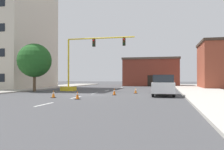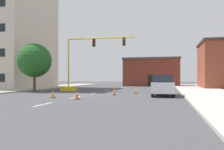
{
  "view_description": "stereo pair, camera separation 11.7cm",
  "coord_description": "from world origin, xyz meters",
  "px_view_note": "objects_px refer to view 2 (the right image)",
  "views": [
    {
      "loc": [
        7.64,
        -22.23,
        1.74
      ],
      "look_at": [
        0.71,
        7.94,
        2.07
      ],
      "focal_mm": 37.5,
      "sensor_mm": 36.0,
      "label": 1
    },
    {
      "loc": [
        7.75,
        -22.2,
        1.74
      ],
      "look_at": [
        0.71,
        7.94,
        2.07
      ],
      "focal_mm": 37.5,
      "sensor_mm": 36.0,
      "label": 2
    }
  ],
  "objects_px": {
    "pickup_truck_white": "(163,86)",
    "traffic_cone_roadside_b": "(53,94)",
    "traffic_signal_gantry": "(78,73)",
    "tree_left_near": "(35,61)",
    "traffic_cone_roadside_d": "(114,92)",
    "traffic_cone_roadside_a": "(135,91)",
    "traffic_cone_roadside_c": "(77,95)"
  },
  "relations": [
    {
      "from": "tree_left_near",
      "to": "traffic_cone_roadside_c",
      "type": "xyz_separation_m",
      "value": [
        8.98,
        -8.48,
        -3.53
      ]
    },
    {
      "from": "tree_left_near",
      "to": "traffic_cone_roadside_d",
      "type": "height_order",
      "value": "tree_left_near"
    },
    {
      "from": "tree_left_near",
      "to": "traffic_cone_roadside_b",
      "type": "distance_m",
      "value": 10.6
    },
    {
      "from": "pickup_truck_white",
      "to": "traffic_cone_roadside_b",
      "type": "bearing_deg",
      "value": -153.97
    },
    {
      "from": "pickup_truck_white",
      "to": "traffic_cone_roadside_b",
      "type": "distance_m",
      "value": 10.23
    },
    {
      "from": "traffic_signal_gantry",
      "to": "traffic_cone_roadside_d",
      "type": "relative_size",
      "value": 13.73
    },
    {
      "from": "traffic_signal_gantry",
      "to": "traffic_cone_roadside_d",
      "type": "bearing_deg",
      "value": -43.89
    },
    {
      "from": "traffic_signal_gantry",
      "to": "pickup_truck_white",
      "type": "xyz_separation_m",
      "value": [
        10.94,
        -5.66,
        -1.3
      ]
    },
    {
      "from": "traffic_cone_roadside_a",
      "to": "pickup_truck_white",
      "type": "bearing_deg",
      "value": -40.67
    },
    {
      "from": "traffic_signal_gantry",
      "to": "traffic_cone_roadside_b",
      "type": "distance_m",
      "value": 10.48
    },
    {
      "from": "tree_left_near",
      "to": "pickup_truck_white",
      "type": "distance_m",
      "value": 16.2
    },
    {
      "from": "traffic_cone_roadside_d",
      "to": "traffic_cone_roadside_a",
      "type": "bearing_deg",
      "value": 58.61
    },
    {
      "from": "traffic_cone_roadside_d",
      "to": "traffic_cone_roadside_c",
      "type": "bearing_deg",
      "value": -110.74
    },
    {
      "from": "tree_left_near",
      "to": "traffic_cone_roadside_a",
      "type": "relative_size",
      "value": 10.05
    },
    {
      "from": "tree_left_near",
      "to": "traffic_cone_roadside_c",
      "type": "relative_size",
      "value": 8.96
    },
    {
      "from": "traffic_cone_roadside_b",
      "to": "traffic_cone_roadside_d",
      "type": "distance_m",
      "value": 6.09
    },
    {
      "from": "traffic_cone_roadside_a",
      "to": "traffic_cone_roadside_b",
      "type": "relative_size",
      "value": 0.92
    },
    {
      "from": "tree_left_near",
      "to": "traffic_cone_roadside_d",
      "type": "relative_size",
      "value": 8.52
    },
    {
      "from": "traffic_cone_roadside_b",
      "to": "tree_left_near",
      "type": "bearing_deg",
      "value": 130.25
    },
    {
      "from": "traffic_cone_roadside_d",
      "to": "tree_left_near",
      "type": "bearing_deg",
      "value": 162.4
    },
    {
      "from": "tree_left_near",
      "to": "traffic_cone_roadside_d",
      "type": "bearing_deg",
      "value": -17.6
    },
    {
      "from": "traffic_cone_roadside_a",
      "to": "traffic_cone_roadside_b",
      "type": "bearing_deg",
      "value": -131.26
    },
    {
      "from": "traffic_signal_gantry",
      "to": "traffic_cone_roadside_c",
      "type": "relative_size",
      "value": 14.45
    },
    {
      "from": "traffic_signal_gantry",
      "to": "traffic_cone_roadside_c",
      "type": "bearing_deg",
      "value": -68.66
    },
    {
      "from": "traffic_cone_roadside_b",
      "to": "traffic_cone_roadside_d",
      "type": "height_order",
      "value": "traffic_cone_roadside_d"
    },
    {
      "from": "traffic_cone_roadside_a",
      "to": "traffic_cone_roadside_b",
      "type": "xyz_separation_m",
      "value": [
        -6.18,
        -7.05,
        0.03
      ]
    },
    {
      "from": "pickup_truck_white",
      "to": "traffic_cone_roadside_a",
      "type": "distance_m",
      "value": 4.0
    },
    {
      "from": "traffic_cone_roadside_b",
      "to": "traffic_cone_roadside_c",
      "type": "height_order",
      "value": "traffic_cone_roadside_c"
    },
    {
      "from": "traffic_cone_roadside_a",
      "to": "traffic_cone_roadside_c",
      "type": "height_order",
      "value": "traffic_cone_roadside_c"
    },
    {
      "from": "traffic_cone_roadside_a",
      "to": "traffic_cone_roadside_d",
      "type": "height_order",
      "value": "traffic_cone_roadside_d"
    },
    {
      "from": "traffic_signal_gantry",
      "to": "traffic_cone_roadside_a",
      "type": "xyz_separation_m",
      "value": [
        7.95,
        -3.09,
        -1.99
      ]
    },
    {
      "from": "pickup_truck_white",
      "to": "traffic_cone_roadside_d",
      "type": "height_order",
      "value": "pickup_truck_white"
    }
  ]
}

